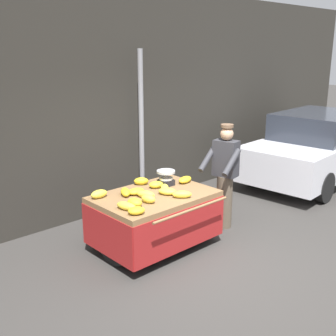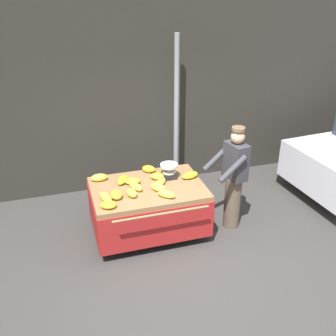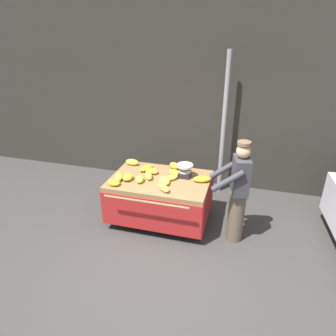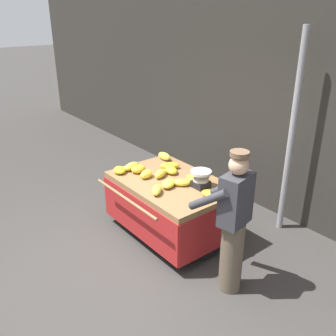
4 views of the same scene
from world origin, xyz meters
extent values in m
plane|color=#383533|center=(0.00, 0.00, 0.00)|extent=(60.00, 60.00, 0.00)
cube|color=#2D2B26|center=(0.00, 2.85, 1.95)|extent=(16.00, 0.24, 3.89)
cylinder|color=gray|center=(0.63, 2.43, 1.43)|extent=(0.09, 0.09, 2.85)
cube|color=olive|center=(-0.26, 1.06, 0.80)|extent=(1.69, 1.15, 0.08)
cylinder|color=black|center=(-1.03, 1.06, 0.37)|extent=(0.05, 0.75, 0.75)
cylinder|color=#B7B7BC|center=(-1.06, 1.06, 0.37)|extent=(0.01, 0.13, 0.13)
cylinder|color=black|center=(0.50, 1.06, 0.37)|extent=(0.05, 0.75, 0.75)
cylinder|color=#B7B7BC|center=(0.53, 1.06, 0.37)|extent=(0.01, 0.13, 0.13)
cylinder|color=#4C4742|center=(-0.26, 1.55, 0.38)|extent=(0.05, 0.05, 0.76)
cube|color=maroon|center=(-0.26, 0.48, 0.46)|extent=(1.69, 0.02, 0.60)
cube|color=maroon|center=(-0.26, 1.63, 0.46)|extent=(1.69, 0.02, 0.60)
cube|color=maroon|center=(-1.11, 1.06, 0.46)|extent=(0.02, 1.15, 0.60)
cube|color=maroon|center=(0.58, 1.06, 0.46)|extent=(0.02, 1.15, 0.60)
cylinder|color=olive|center=(-0.26, 0.30, 0.82)|extent=(1.36, 0.04, 0.04)
cube|color=black|center=(0.13, 1.24, 0.88)|extent=(0.20, 0.20, 0.09)
cylinder|color=#B7B7BC|center=(0.13, 1.24, 0.98)|extent=(0.02, 0.02, 0.11)
cylinder|color=#B7B7BC|center=(0.13, 1.24, 1.05)|extent=(0.28, 0.28, 0.04)
cylinder|color=#B7B7BC|center=(0.13, 1.24, 0.95)|extent=(0.21, 0.21, 0.03)
ellipsoid|color=yellow|center=(-0.06, 1.06, 0.88)|extent=(0.24, 0.25, 0.09)
ellipsoid|color=gold|center=(-0.78, 0.86, 0.89)|extent=(0.17, 0.22, 0.11)
ellipsoid|color=gold|center=(-0.13, 1.52, 0.89)|extent=(0.26, 0.24, 0.11)
ellipsoid|color=yellow|center=(-0.06, 1.25, 0.89)|extent=(0.26, 0.23, 0.10)
ellipsoid|color=gold|center=(-0.47, 1.22, 0.88)|extent=(0.28, 0.22, 0.09)
ellipsoid|color=gold|center=(-0.60, 1.30, 0.89)|extent=(0.26, 0.32, 0.10)
ellipsoid|color=yellow|center=(-0.56, 0.84, 0.89)|extent=(0.18, 0.24, 0.11)
ellipsoid|color=yellow|center=(-0.93, 0.84, 0.89)|extent=(0.20, 0.32, 0.10)
ellipsoid|color=yellow|center=(-0.94, 1.46, 0.89)|extent=(0.25, 0.13, 0.12)
ellipsoid|color=gold|center=(0.44, 1.14, 0.88)|extent=(0.32, 0.23, 0.09)
ellipsoid|color=gold|center=(-0.93, 0.63, 0.88)|extent=(0.26, 0.24, 0.10)
ellipsoid|color=yellow|center=(-0.14, 0.91, 0.88)|extent=(0.28, 0.31, 0.10)
ellipsoid|color=yellow|center=(-0.08, 0.67, 0.89)|extent=(0.28, 0.27, 0.10)
ellipsoid|color=yellow|center=(-0.46, 1.02, 0.89)|extent=(0.22, 0.28, 0.10)
cylinder|color=brown|center=(1.07, 0.86, 0.44)|extent=(0.26, 0.26, 0.88)
cube|color=#333338|center=(1.07, 0.86, 1.17)|extent=(0.30, 0.42, 0.58)
sphere|color=tan|center=(1.07, 0.86, 1.56)|extent=(0.21, 0.21, 0.21)
cylinder|color=brown|center=(1.07, 0.86, 1.69)|extent=(0.20, 0.20, 0.05)
cylinder|color=#333338|center=(0.91, 0.61, 1.18)|extent=(0.49, 0.19, 0.37)
cylinder|color=#333338|center=(0.82, 1.02, 1.18)|extent=(0.49, 0.19, 0.37)
camera|label=1|loc=(-3.97, -3.24, 2.84)|focal=44.74mm
camera|label=2|loc=(-1.49, -4.04, 3.75)|focal=42.39mm
camera|label=3|loc=(1.11, -3.33, 3.19)|focal=32.09mm
camera|label=4|loc=(3.37, -1.88, 3.04)|focal=40.00mm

